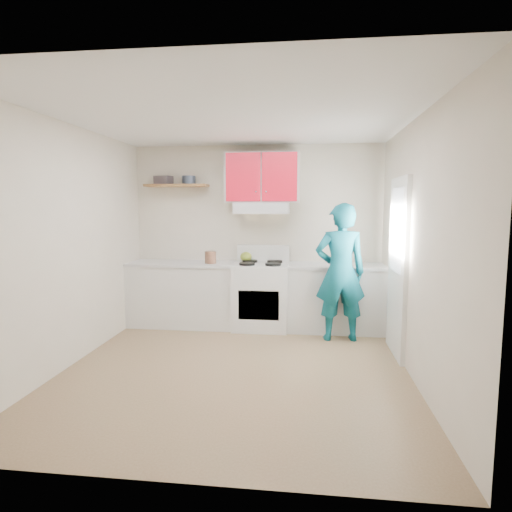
# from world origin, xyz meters

# --- Properties ---
(floor) EXTENTS (3.80, 3.80, 0.00)m
(floor) POSITION_xyz_m (0.00, 0.00, 0.00)
(floor) COLOR brown
(floor) RESTS_ON ground
(ceiling) EXTENTS (3.60, 3.80, 0.04)m
(ceiling) POSITION_xyz_m (0.00, 0.00, 2.60)
(ceiling) COLOR white
(ceiling) RESTS_ON floor
(back_wall) EXTENTS (3.60, 0.04, 2.60)m
(back_wall) POSITION_xyz_m (0.00, 1.90, 1.30)
(back_wall) COLOR beige
(back_wall) RESTS_ON floor
(front_wall) EXTENTS (3.60, 0.04, 2.60)m
(front_wall) POSITION_xyz_m (0.00, -1.90, 1.30)
(front_wall) COLOR beige
(front_wall) RESTS_ON floor
(left_wall) EXTENTS (0.04, 3.80, 2.60)m
(left_wall) POSITION_xyz_m (-1.80, 0.00, 1.30)
(left_wall) COLOR beige
(left_wall) RESTS_ON floor
(right_wall) EXTENTS (0.04, 3.80, 2.60)m
(right_wall) POSITION_xyz_m (1.80, 0.00, 1.30)
(right_wall) COLOR beige
(right_wall) RESTS_ON floor
(door) EXTENTS (0.05, 0.85, 2.05)m
(door) POSITION_xyz_m (1.78, 0.70, 1.02)
(door) COLOR white
(door) RESTS_ON floor
(door_glass) EXTENTS (0.01, 0.55, 0.95)m
(door_glass) POSITION_xyz_m (1.75, 0.70, 1.45)
(door_glass) COLOR white
(door_glass) RESTS_ON door
(counter_left) EXTENTS (1.52, 0.60, 0.90)m
(counter_left) POSITION_xyz_m (-1.04, 1.60, 0.45)
(counter_left) COLOR silver
(counter_left) RESTS_ON floor
(counter_right) EXTENTS (1.32, 0.60, 0.90)m
(counter_right) POSITION_xyz_m (1.14, 1.60, 0.45)
(counter_right) COLOR silver
(counter_right) RESTS_ON floor
(stove) EXTENTS (0.76, 0.65, 0.92)m
(stove) POSITION_xyz_m (0.10, 1.57, 0.46)
(stove) COLOR white
(stove) RESTS_ON floor
(range_hood) EXTENTS (0.76, 0.44, 0.15)m
(range_hood) POSITION_xyz_m (0.10, 1.68, 1.70)
(range_hood) COLOR silver
(range_hood) RESTS_ON back_wall
(upper_cabinets) EXTENTS (1.02, 0.33, 0.70)m
(upper_cabinets) POSITION_xyz_m (0.10, 1.73, 2.12)
(upper_cabinets) COLOR red
(upper_cabinets) RESTS_ON back_wall
(shelf) EXTENTS (0.90, 0.30, 0.04)m
(shelf) POSITION_xyz_m (-1.15, 1.75, 2.02)
(shelf) COLOR brown
(shelf) RESTS_ON back_wall
(books) EXTENTS (0.27, 0.23, 0.12)m
(books) POSITION_xyz_m (-1.35, 1.76, 2.10)
(books) COLOR #483F45
(books) RESTS_ON shelf
(tin) EXTENTS (0.24, 0.24, 0.12)m
(tin) POSITION_xyz_m (-0.97, 1.76, 2.10)
(tin) COLOR #333D4C
(tin) RESTS_ON shelf
(kettle) EXTENTS (0.18, 0.18, 0.14)m
(kettle) POSITION_xyz_m (-0.14, 1.77, 0.99)
(kettle) COLOR olive
(kettle) RESTS_ON stove
(crock) EXTENTS (0.18, 0.18, 0.19)m
(crock) POSITION_xyz_m (-0.61, 1.52, 1.00)
(crock) COLOR brown
(crock) RESTS_ON counter_left
(cutting_board) EXTENTS (0.37, 0.30, 0.02)m
(cutting_board) POSITION_xyz_m (1.09, 1.57, 0.91)
(cutting_board) COLOR olive
(cutting_board) RESTS_ON counter_right
(silicone_mat) EXTENTS (0.32, 0.27, 0.01)m
(silicone_mat) POSITION_xyz_m (1.64, 1.54, 0.90)
(silicone_mat) COLOR red
(silicone_mat) RESTS_ON counter_right
(person) EXTENTS (0.68, 0.49, 1.76)m
(person) POSITION_xyz_m (1.16, 1.16, 0.88)
(person) COLOR #0B5969
(person) RESTS_ON floor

